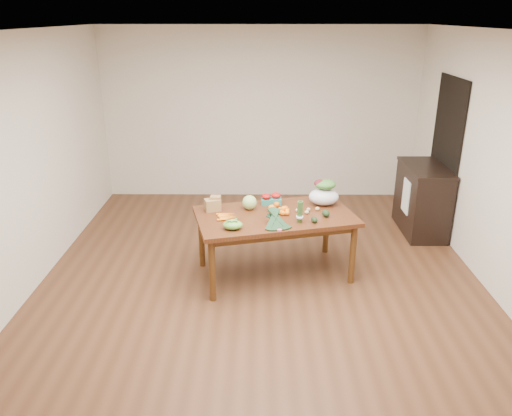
{
  "coord_description": "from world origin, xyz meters",
  "views": [
    {
      "loc": [
        -0.03,
        -4.92,
        2.84
      ],
      "look_at": [
        -0.05,
        0.0,
        0.92
      ],
      "focal_mm": 35.0,
      "sensor_mm": 36.0,
      "label": 1
    }
  ],
  "objects_px": {
    "cabbage": "(249,202)",
    "asparagus_bundle": "(300,212)",
    "paper_bag": "(213,204)",
    "salad_bag": "(324,194)",
    "dining_table": "(275,245)",
    "cabinet": "(422,199)",
    "kale_bunch": "(277,220)",
    "mandarin_cluster": "(283,210)"
  },
  "relations": [
    {
      "from": "mandarin_cluster",
      "to": "paper_bag",
      "type": "bearing_deg",
      "value": 173.45
    },
    {
      "from": "kale_bunch",
      "to": "salad_bag",
      "type": "distance_m",
      "value": 0.89
    },
    {
      "from": "cabinet",
      "to": "dining_table",
      "type": "bearing_deg",
      "value": -148.7
    },
    {
      "from": "kale_bunch",
      "to": "salad_bag",
      "type": "relative_size",
      "value": 1.14
    },
    {
      "from": "cabinet",
      "to": "cabbage",
      "type": "height_order",
      "value": "cabinet"
    },
    {
      "from": "cabinet",
      "to": "kale_bunch",
      "type": "xyz_separation_m",
      "value": [
        -2.05,
        -1.62,
        0.36
      ]
    },
    {
      "from": "cabbage",
      "to": "kale_bunch",
      "type": "relative_size",
      "value": 0.41
    },
    {
      "from": "cabinet",
      "to": "mandarin_cluster",
      "type": "relative_size",
      "value": 5.67
    },
    {
      "from": "cabinet",
      "to": "salad_bag",
      "type": "xyz_separation_m",
      "value": [
        -1.48,
        -0.94,
        0.42
      ]
    },
    {
      "from": "asparagus_bundle",
      "to": "salad_bag",
      "type": "height_order",
      "value": "salad_bag"
    },
    {
      "from": "dining_table",
      "to": "cabinet",
      "type": "bearing_deg",
      "value": 17.3
    },
    {
      "from": "cabbage",
      "to": "mandarin_cluster",
      "type": "xyz_separation_m",
      "value": [
        0.38,
        -0.13,
        -0.04
      ]
    },
    {
      "from": "cabbage",
      "to": "asparagus_bundle",
      "type": "height_order",
      "value": "asparagus_bundle"
    },
    {
      "from": "salad_bag",
      "to": "paper_bag",
      "type": "bearing_deg",
      "value": -171.42
    },
    {
      "from": "kale_bunch",
      "to": "cabinet",
      "type": "bearing_deg",
      "value": 24.23
    },
    {
      "from": "kale_bunch",
      "to": "asparagus_bundle",
      "type": "relative_size",
      "value": 1.6
    },
    {
      "from": "mandarin_cluster",
      "to": "salad_bag",
      "type": "height_order",
      "value": "salad_bag"
    },
    {
      "from": "paper_bag",
      "to": "kale_bunch",
      "type": "distance_m",
      "value": 0.86
    },
    {
      "from": "paper_bag",
      "to": "salad_bag",
      "type": "bearing_deg",
      "value": 8.58
    },
    {
      "from": "dining_table",
      "to": "cabbage",
      "type": "height_order",
      "value": "cabbage"
    },
    {
      "from": "mandarin_cluster",
      "to": "kale_bunch",
      "type": "height_order",
      "value": "kale_bunch"
    },
    {
      "from": "paper_bag",
      "to": "salad_bag",
      "type": "height_order",
      "value": "salad_bag"
    },
    {
      "from": "mandarin_cluster",
      "to": "asparagus_bundle",
      "type": "distance_m",
      "value": 0.31
    },
    {
      "from": "dining_table",
      "to": "salad_bag",
      "type": "height_order",
      "value": "salad_bag"
    },
    {
      "from": "salad_bag",
      "to": "mandarin_cluster",
      "type": "bearing_deg",
      "value": -149.47
    },
    {
      "from": "cabbage",
      "to": "asparagus_bundle",
      "type": "xyz_separation_m",
      "value": [
        0.55,
        -0.38,
        0.04
      ]
    },
    {
      "from": "mandarin_cluster",
      "to": "kale_bunch",
      "type": "xyz_separation_m",
      "value": [
        -0.09,
        -0.39,
        0.04
      ]
    },
    {
      "from": "cabinet",
      "to": "salad_bag",
      "type": "height_order",
      "value": "salad_bag"
    },
    {
      "from": "dining_table",
      "to": "mandarin_cluster",
      "type": "xyz_separation_m",
      "value": [
        0.09,
        0.02,
        0.42
      ]
    },
    {
      "from": "kale_bunch",
      "to": "asparagus_bundle",
      "type": "distance_m",
      "value": 0.29
    },
    {
      "from": "mandarin_cluster",
      "to": "kale_bunch",
      "type": "relative_size",
      "value": 0.45
    },
    {
      "from": "cabbage",
      "to": "salad_bag",
      "type": "height_order",
      "value": "salad_bag"
    },
    {
      "from": "cabbage",
      "to": "asparagus_bundle",
      "type": "distance_m",
      "value": 0.67
    },
    {
      "from": "cabinet",
      "to": "kale_bunch",
      "type": "distance_m",
      "value": 2.64
    },
    {
      "from": "dining_table",
      "to": "mandarin_cluster",
      "type": "bearing_deg",
      "value": 0.44
    },
    {
      "from": "paper_bag",
      "to": "salad_bag",
      "type": "distance_m",
      "value": 1.3
    },
    {
      "from": "cabinet",
      "to": "paper_bag",
      "type": "relative_size",
      "value": 4.42
    },
    {
      "from": "kale_bunch",
      "to": "salad_bag",
      "type": "height_order",
      "value": "salad_bag"
    },
    {
      "from": "paper_bag",
      "to": "asparagus_bundle",
      "type": "relative_size",
      "value": 0.92
    },
    {
      "from": "kale_bunch",
      "to": "asparagus_bundle",
      "type": "bearing_deg",
      "value": 14.52
    },
    {
      "from": "cabinet",
      "to": "salad_bag",
      "type": "relative_size",
      "value": 2.9
    },
    {
      "from": "dining_table",
      "to": "salad_bag",
      "type": "xyz_separation_m",
      "value": [
        0.58,
        0.31,
        0.51
      ]
    }
  ]
}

